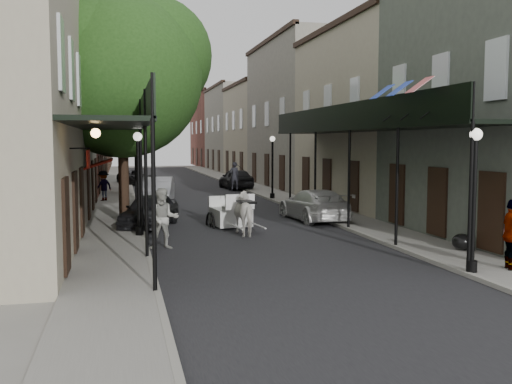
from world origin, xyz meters
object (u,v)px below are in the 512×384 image
horse (247,213)px  car_left_far (135,177)px  lamppost_right_far (272,166)px  tree_near (131,71)px  car_left_near (150,210)px  carriage (228,200)px  pedestrian_walking (164,219)px  lamppost_left (138,182)px  car_right_far (236,179)px  car_left_mid (157,192)px  pedestrian_sidewalk_left (103,186)px  lamppost_right_near (474,198)px  pedestrian_sidewalk_right (512,234)px  tree_far (127,106)px  car_right_near (314,205)px

horse → car_left_far: (-3.49, 27.03, -0.21)m
lamppost_right_far → horse: bearing=-109.2°
tree_near → car_left_near: size_ratio=2.38×
lamppost_right_far → carriage: size_ratio=1.37×
horse → carriage: size_ratio=0.71×
carriage → pedestrian_walking: carriage is taller
lamppost_left → car_right_far: bearing=69.5°
car_left_mid → car_right_far: 12.19m
pedestrian_walking → car_left_mid: pedestrian_walking is taller
pedestrian_sidewalk_left → car_left_far: size_ratio=0.40×
tree_near → lamppost_left: tree_near is taller
lamppost_right_far → car_left_far: bearing=117.3°
lamppost_right_near → car_left_far: lamppost_right_near is taller
tree_near → pedestrian_sidewalk_right: size_ratio=5.15×
tree_near → horse: (4.08, -4.28, -5.68)m
carriage → car_right_far: bearing=71.3°
horse → pedestrian_sidewalk_right: bearing=117.9°
tree_far → pedestrian_sidewalk_right: bearing=-70.0°
pedestrian_walking → lamppost_left: bearing=108.5°
pedestrian_walking → pedestrian_sidewalk_right: bearing=-32.1°
car_left_mid → horse: bearing=-67.2°
tree_near → car_left_near: 6.02m
car_left_near → carriage: bearing=16.5°
pedestrian_walking → car_right_far: 23.97m
pedestrian_sidewalk_left → car_left_mid: bearing=96.4°
lamppost_right_far → lamppost_left: bearing=-124.3°
lamppost_right_near → pedestrian_walking: size_ratio=1.86×
pedestrian_sidewalk_right → car_left_near: (-8.87, 10.66, -0.37)m
horse → pedestrian_sidewalk_right: pedestrian_sidewalk_right is taller
tree_near → lamppost_right_far: 12.24m
pedestrian_sidewalk_left → car_right_far: pedestrian_sidewalk_left is taller
lamppost_left → car_left_far: lamppost_left is taller
lamppost_right_far → pedestrian_sidewalk_left: bearing=174.6°
carriage → car_left_near: 3.24m
tree_near → tree_far: 14.02m
tree_near → car_right_near: 9.78m
car_right_near → lamppost_right_near: bearing=89.3°
lamppost_right_far → pedestrian_walking: bearing=-117.6°
car_left_near → pedestrian_walking: bearing=-66.5°
lamppost_right_far → car_left_near: size_ratio=0.92×
pedestrian_walking → car_right_far: pedestrian_walking is taller
carriage → car_left_mid: (-2.46, 7.87, -0.27)m
tree_far → lamppost_right_near: bearing=-72.3°
lamppost_left → car_right_near: 8.37m
lamppost_right_near → car_left_far: bearing=102.4°
lamppost_right_far → pedestrian_sidewalk_left: (-9.81, 0.92, -1.07)m
car_left_mid → lamppost_right_near: bearing=-61.1°
car_left_near → car_right_far: car_right_far is taller
car_left_far → car_right_far: 9.57m
lamppost_left → pedestrian_sidewalk_right: 12.36m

